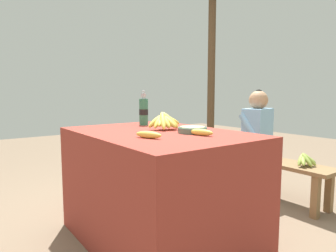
% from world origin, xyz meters
% --- Properties ---
extents(ground_plane, '(12.00, 12.00, 0.00)m').
position_xyz_m(ground_plane, '(0.00, 0.00, 0.00)').
color(ground_plane, '#75604C').
extents(market_counter, '(1.34, 0.94, 0.80)m').
position_xyz_m(market_counter, '(0.00, 0.00, 0.40)').
color(market_counter, maroon).
rests_on(market_counter, ground_plane).
extents(banana_bunch_ripe, '(0.18, 0.28, 0.14)m').
position_xyz_m(banana_bunch_ripe, '(-0.05, 0.10, 0.87)').
color(banana_bunch_ripe, '#4C381E').
rests_on(banana_bunch_ripe, market_counter).
extents(serving_bowl, '(0.20, 0.20, 0.04)m').
position_xyz_m(serving_bowl, '(0.19, 0.15, 0.82)').
color(serving_bowl, '#4C6B5B').
rests_on(serving_bowl, market_counter).
extents(water_bottle, '(0.08, 0.08, 0.29)m').
position_xyz_m(water_bottle, '(-0.42, 0.14, 0.91)').
color(water_bottle, '#337556').
rests_on(water_bottle, market_counter).
extents(loose_banana_front, '(0.18, 0.11, 0.04)m').
position_xyz_m(loose_banana_front, '(0.22, -0.22, 0.82)').
color(loose_banana_front, '#E0C64C').
rests_on(loose_banana_front, market_counter).
extents(loose_banana_side, '(0.17, 0.09, 0.04)m').
position_xyz_m(loose_banana_side, '(0.33, 0.11, 0.82)').
color(loose_banana_side, '#E0C64C').
rests_on(loose_banana_side, market_counter).
extents(wooden_bench, '(1.34, 0.32, 0.40)m').
position_xyz_m(wooden_bench, '(-0.09, 1.41, 0.33)').
color(wooden_bench, brown).
rests_on(wooden_bench, ground_plane).
extents(seated_vendor, '(0.45, 0.42, 1.10)m').
position_xyz_m(seated_vendor, '(-0.24, 1.37, 0.63)').
color(seated_vendor, '#232328').
rests_on(seated_vendor, ground_plane).
extents(banana_bunch_green, '(0.16, 0.26, 0.13)m').
position_xyz_m(banana_bunch_green, '(0.31, 1.41, 0.47)').
color(banana_bunch_green, '#4C381E').
rests_on(banana_bunch_green, wooden_bench).
extents(support_post_near, '(0.10, 0.10, 2.76)m').
position_xyz_m(support_post_near, '(-1.33, 1.82, 1.38)').
color(support_post_near, '#4C3823').
rests_on(support_post_near, ground_plane).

